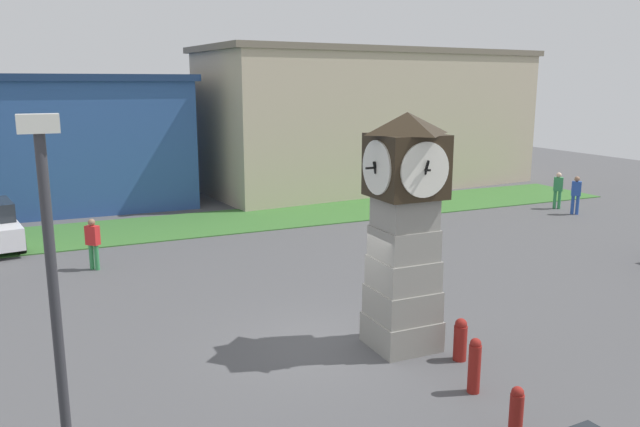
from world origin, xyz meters
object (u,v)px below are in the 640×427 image
(pedestrian_near_bench, at_px, (93,241))
(street_lamp_near_road, at_px, (53,282))
(bollard_far_row, at_px, (516,410))
(bollard_near_tower, at_px, (460,339))
(bollard_mid_row, at_px, (474,365))
(pedestrian_crossing_lot, at_px, (558,188))
(clock_tower, at_px, (404,229))
(pedestrian_by_cars, at_px, (576,193))

(pedestrian_near_bench, xyz_separation_m, street_lamp_near_road, (-1.26, -11.28, 2.22))
(bollard_far_row, bearing_deg, bollard_near_tower, 71.76)
(bollard_mid_row, relative_size, pedestrian_crossing_lot, 0.64)
(bollard_far_row, distance_m, pedestrian_crossing_lot, 20.37)
(bollard_far_row, bearing_deg, bollard_mid_row, 79.30)
(bollard_mid_row, height_order, pedestrian_near_bench, pedestrian_near_bench)
(bollard_near_tower, bearing_deg, clock_tower, 123.28)
(bollard_near_tower, height_order, pedestrian_by_cars, pedestrian_by_cars)
(pedestrian_near_bench, relative_size, pedestrian_by_cars, 0.95)
(bollard_near_tower, height_order, pedestrian_near_bench, pedestrian_near_bench)
(bollard_near_tower, xyz_separation_m, pedestrian_by_cars, (13.66, 10.03, 0.50))
(bollard_mid_row, bearing_deg, pedestrian_by_cars, 38.32)
(street_lamp_near_road, bearing_deg, clock_tower, 19.22)
(pedestrian_crossing_lot, relative_size, pedestrian_by_cars, 0.99)
(bollard_near_tower, distance_m, pedestrian_crossing_lot, 17.91)
(pedestrian_near_bench, bearing_deg, street_lamp_near_road, -96.38)
(clock_tower, distance_m, pedestrian_near_bench, 10.66)
(bollard_near_tower, bearing_deg, pedestrian_by_cars, 36.30)
(bollard_mid_row, distance_m, pedestrian_by_cars, 18.20)
(bollard_mid_row, xyz_separation_m, bollard_far_row, (-0.27, -1.45, -0.12))
(bollard_mid_row, bearing_deg, pedestrian_crossing_lot, 40.90)
(bollard_near_tower, relative_size, pedestrian_by_cars, 0.54)
(pedestrian_crossing_lot, bearing_deg, bollard_mid_row, -139.10)
(pedestrian_crossing_lot, distance_m, pedestrian_by_cars, 1.30)
(clock_tower, xyz_separation_m, bollard_near_tower, (0.74, -1.13, -2.19))
(bollard_far_row, distance_m, pedestrian_by_cars, 19.34)
(pedestrian_near_bench, xyz_separation_m, pedestrian_crossing_lot, (20.30, 1.32, 0.04))
(bollard_mid_row, distance_m, bollard_far_row, 1.48)
(pedestrian_near_bench, height_order, pedestrian_by_cars, pedestrian_by_cars)
(bollard_mid_row, bearing_deg, street_lamp_near_road, -179.69)
(clock_tower, xyz_separation_m, pedestrian_by_cars, (14.40, 8.90, -1.69))
(bollard_near_tower, bearing_deg, bollard_mid_row, -116.24)
(pedestrian_near_bench, height_order, pedestrian_crossing_lot, pedestrian_crossing_lot)
(pedestrian_crossing_lot, bearing_deg, clock_tower, -145.15)
(bollard_mid_row, height_order, bollard_far_row, bollard_mid_row)
(pedestrian_near_bench, distance_m, pedestrian_by_cars, 20.07)
(pedestrian_by_cars, relative_size, street_lamp_near_road, 0.32)
(bollard_near_tower, distance_m, street_lamp_near_road, 8.23)
(pedestrian_by_cars, bearing_deg, street_lamp_near_road, -152.05)
(bollard_near_tower, relative_size, pedestrian_crossing_lot, 0.55)
(street_lamp_near_road, bearing_deg, pedestrian_by_cars, 27.95)
(clock_tower, height_order, bollard_mid_row, clock_tower)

